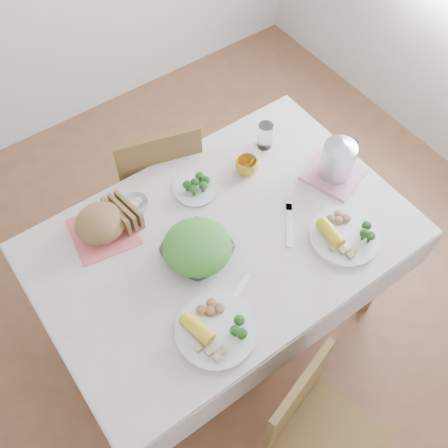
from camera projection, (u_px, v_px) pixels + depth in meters
floor at (223, 316)px, 2.76m from camera, size 3.60×3.60×0.00m
dining_table at (223, 282)px, 2.45m from camera, size 1.40×0.90×0.75m
tablecloth at (223, 238)px, 2.13m from camera, size 1.50×1.00×0.01m
chair_near at (329, 439)px, 1.97m from camera, size 0.47×0.47×0.84m
chair_far at (156, 173)px, 2.70m from camera, size 0.51×0.51×0.91m
salad_bowl at (197, 251)px, 2.05m from camera, size 0.31×0.31×0.06m
dinner_plate_left at (216, 331)px, 1.89m from camera, size 0.34×0.34×0.02m
dinner_plate_right at (344, 237)px, 2.11m from camera, size 0.38×0.38×0.02m
broccoli_plate at (196, 189)px, 2.25m from camera, size 0.20×0.20×0.02m
napkin at (103, 232)px, 2.14m from camera, size 0.29×0.29×0.00m
bread_loaf at (101, 224)px, 2.09m from camera, size 0.22×0.21×0.12m
fruit_bowl at (135, 205)px, 2.20m from camera, size 0.13×0.13×0.04m
yellow_mug at (247, 166)px, 2.29m from camera, size 0.11×0.11×0.08m
glass_tumbler at (265, 136)px, 2.36m from camera, size 0.09×0.09×0.13m
pink_tray at (334, 174)px, 2.30m from camera, size 0.29×0.29×0.02m
electric_kettle at (339, 157)px, 2.21m from camera, size 0.16×0.16×0.20m
fork_right at (289, 225)px, 2.16m from camera, size 0.16×0.18×0.00m
knife at (236, 296)px, 1.98m from camera, size 0.20×0.11×0.00m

